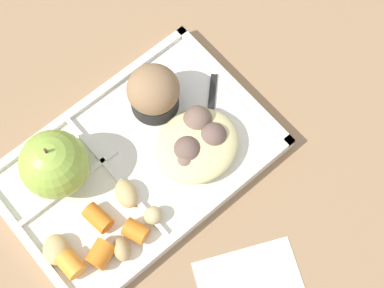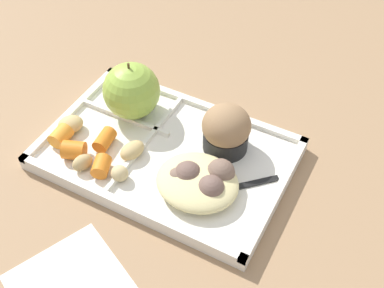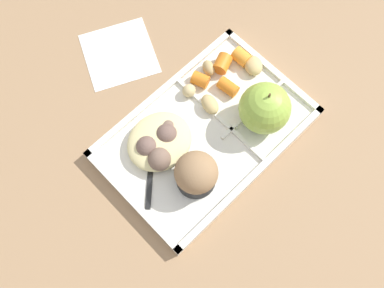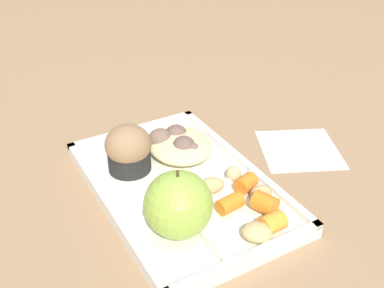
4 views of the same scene
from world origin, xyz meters
TOP-DOWN VIEW (x-y plane):
  - ground at (0.00, 0.00)m, footprint 6.00×6.00m
  - lunch_tray at (-0.00, 0.00)m, footprint 0.35×0.23m
  - green_apple at (-0.09, 0.05)m, footprint 0.09×0.09m
  - bran_muffin at (0.07, 0.05)m, footprint 0.07×0.07m
  - carrot_slice_diagonal at (-0.09, -0.03)m, footprint 0.03×0.04m
  - carrot_slice_center at (-0.06, -0.07)m, footprint 0.03×0.04m
  - carrot_slice_edge at (-0.11, -0.07)m, footprint 0.04×0.04m
  - carrot_slice_small at (-0.15, -0.06)m, footprint 0.03×0.03m
  - potato_chunk_browned at (-0.04, -0.03)m, footprint 0.04×0.05m
  - potato_chunk_wedge at (-0.15, -0.03)m, footprint 0.05×0.05m
  - potato_chunk_golden at (-0.09, -0.08)m, footprint 0.03×0.04m
  - potato_chunk_corner at (-0.03, -0.07)m, footprint 0.02×0.02m
  - egg_noodle_pile at (0.07, -0.04)m, footprint 0.11×0.10m
  - meatball_center at (0.09, -0.04)m, footprint 0.04×0.04m
  - meatball_front at (0.09, -0.01)m, footprint 0.04×0.04m
  - meatball_side at (0.04, -0.05)m, footprint 0.03×0.03m
  - meatball_back at (0.06, -0.04)m, footprint 0.04×0.04m
  - plastic_fork at (0.10, -0.03)m, footprint 0.12×0.11m
  - paper_napkin at (-0.00, -0.23)m, footprint 0.17×0.17m

SIDE VIEW (x-z plane):
  - ground at x=0.00m, z-range 0.00..0.00m
  - paper_napkin at x=0.00m, z-range 0.00..0.00m
  - lunch_tray at x=0.00m, z-range 0.00..0.02m
  - plastic_fork at x=0.10m, z-range 0.01..0.02m
  - potato_chunk_browned at x=-0.04m, z-range 0.02..0.04m
  - carrot_slice_diagonal at x=-0.09m, z-range 0.02..0.04m
  - potato_chunk_golden at x=-0.09m, z-range 0.02..0.04m
  - potato_chunk_corner at x=-0.03m, z-range 0.02..0.04m
  - potato_chunk_wedge at x=-0.15m, z-range 0.02..0.04m
  - carrot_slice_center at x=-0.06m, z-range 0.02..0.04m
  - carrot_slice_small at x=-0.15m, z-range 0.02..0.04m
  - carrot_slice_edge at x=-0.11m, z-range 0.02..0.04m
  - egg_noodle_pile at x=0.07m, z-range 0.02..0.04m
  - meatball_side at x=0.04m, z-range 0.02..0.05m
  - meatball_center at x=0.09m, z-range 0.02..0.05m
  - meatball_back at x=0.06m, z-range 0.02..0.05m
  - meatball_front at x=0.09m, z-range 0.02..0.05m
  - bran_muffin at x=0.07m, z-range 0.01..0.09m
  - green_apple at x=-0.09m, z-range 0.01..0.11m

